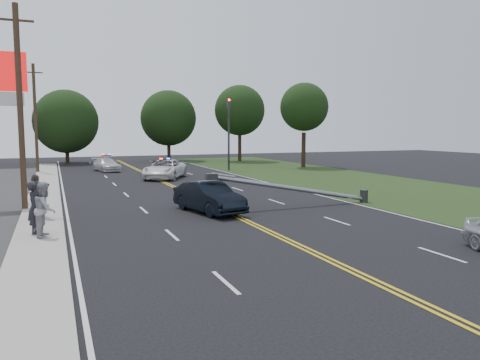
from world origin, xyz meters
name	(u,v)px	position (x,y,z in m)	size (l,w,h in m)	color
ground	(309,251)	(0.00, 0.00, 0.00)	(120.00, 120.00, 0.00)	black
sidewalk	(42,215)	(-8.40, 10.00, 0.06)	(1.80, 70.00, 0.12)	#ABA59A
grass_verge	(415,193)	(13.50, 10.00, 0.01)	(12.00, 80.00, 0.01)	#203012
centerline_yellow	(214,206)	(0.00, 10.00, 0.01)	(0.36, 80.00, 0.00)	gold
traffic_signal	(229,128)	(8.30, 30.00, 4.21)	(0.28, 0.41, 7.05)	#2D2D30
fallen_streetlight	(302,189)	(4.19, 8.00, 0.92)	(9.36, 0.44, 1.91)	#2D2D30
utility_pole_mid	(20,107)	(-9.20, 12.00, 5.08)	(1.60, 0.28, 10.00)	#382619
utility_pole_far	(35,118)	(-9.20, 34.00, 5.08)	(1.60, 0.28, 10.00)	#382619
tree_6	(66,122)	(-6.25, 46.47, 4.97)	(7.53, 7.53, 8.75)	black
tree_7	(168,118)	(6.12, 46.39, 5.48)	(7.11, 7.11, 9.04)	black
tree_8	(240,110)	(14.34, 42.23, 6.43)	(6.36, 6.36, 9.62)	black
tree_9	(304,107)	(16.98, 30.49, 6.37)	(5.08, 5.08, 8.93)	black
crashed_sedan	(209,197)	(-0.85, 8.19, 0.75)	(1.59, 4.55, 1.50)	black
emergency_a	(165,169)	(0.70, 24.68, 0.77)	(2.57, 5.56, 1.55)	white
emergency_b	(106,165)	(-3.06, 33.48, 0.63)	(1.77, 4.36, 1.26)	silver
bystander_a	(35,208)	(-8.52, 5.67, 1.11)	(0.72, 0.47, 1.98)	#24252B
bystander_b	(45,209)	(-8.15, 5.05, 1.13)	(0.98, 0.76, 2.02)	#9E9EA2
bystander_c	(39,200)	(-8.47, 9.00, 0.93)	(1.05, 0.60, 1.62)	#19253F
bystander_d	(36,198)	(-8.55, 8.25, 1.13)	(1.18, 0.49, 2.01)	#544543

